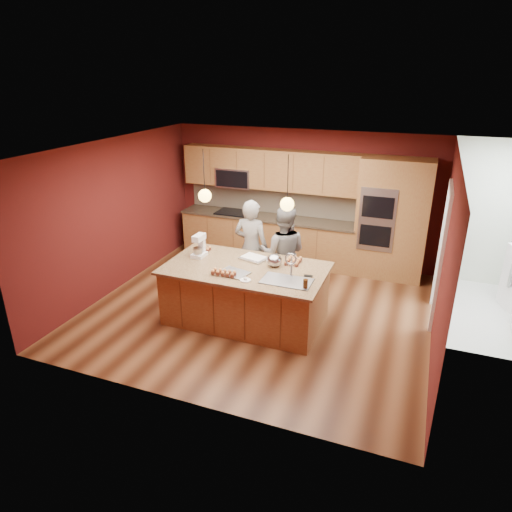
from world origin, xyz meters
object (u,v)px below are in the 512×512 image
at_px(person_left, 251,248).
at_px(stand_mixer, 199,247).
at_px(island, 246,293).
at_px(mixing_bowl, 274,260).
at_px(person_right, 283,254).

bearing_deg(person_left, stand_mixer, 55.29).
distance_m(island, stand_mixer, 1.09).
height_order(person_left, stand_mixer, person_left).
bearing_deg(stand_mixer, mixing_bowl, 4.25).
height_order(stand_mixer, mixing_bowl, stand_mixer).
bearing_deg(person_right, island, 60.55).
distance_m(island, mixing_bowl, 0.70).
height_order(island, person_left, person_left).
xyz_separation_m(island, person_right, (0.29, 0.96, 0.37)).
distance_m(island, person_left, 1.08).
bearing_deg(mixing_bowl, person_left, 132.23).
height_order(island, person_right, person_right).
relative_size(person_right, mixing_bowl, 6.95).
xyz_separation_m(stand_mixer, mixing_bowl, (1.28, 0.05, -0.06)).
bearing_deg(mixing_bowl, person_right, 97.23).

